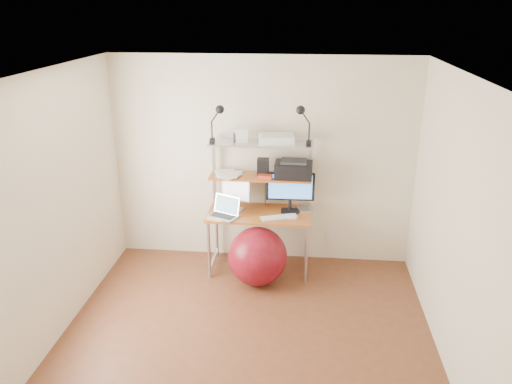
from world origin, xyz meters
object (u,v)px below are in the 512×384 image
at_px(printer, 294,169).
at_px(exercise_ball, 258,256).
at_px(monitor_silver, 236,191).
at_px(monitor_black, 290,188).
at_px(laptop, 225,212).

relative_size(printer, exercise_ball, 0.64).
height_order(monitor_silver, monitor_black, monitor_black).
bearing_deg(printer, laptop, -160.52).
relative_size(laptop, exercise_ball, 0.61).
bearing_deg(printer, monitor_silver, -175.60).
bearing_deg(monitor_black, exercise_ball, -130.82).
xyz_separation_m(monitor_silver, exercise_ball, (0.30, -0.41, -0.62)).
distance_m(monitor_silver, laptop, 0.29).
xyz_separation_m(monitor_silver, laptop, (-0.10, -0.22, -0.17)).
bearing_deg(monitor_silver, monitor_black, 19.32).
xyz_separation_m(laptop, printer, (0.77, 0.25, 0.46)).
height_order(laptop, exercise_ball, laptop).
bearing_deg(monitor_silver, exercise_ball, -34.93).
relative_size(monitor_silver, exercise_ball, 0.62).
xyz_separation_m(monitor_black, laptop, (-0.73, -0.22, -0.23)).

